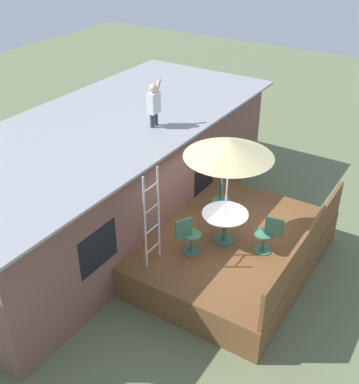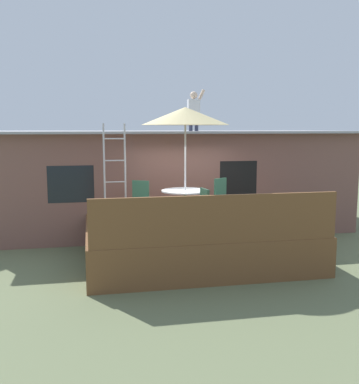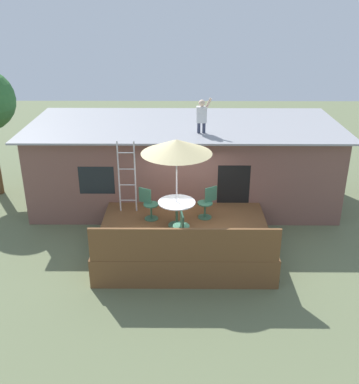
% 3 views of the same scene
% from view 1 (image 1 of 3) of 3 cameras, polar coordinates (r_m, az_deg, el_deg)
% --- Properties ---
extents(ground_plane, '(40.00, 40.00, 0.00)m').
position_cam_1_polar(ground_plane, '(11.79, 5.83, -8.40)').
color(ground_plane, '#66704C').
extents(house, '(10.50, 4.50, 2.81)m').
position_cam_1_polar(house, '(12.67, -8.42, 2.17)').
color(house, brown).
rests_on(house, ground).
extents(deck, '(4.74, 3.65, 0.80)m').
position_cam_1_polar(deck, '(11.54, 5.94, -6.87)').
color(deck, brown).
rests_on(deck, ground).
extents(deck_railing, '(4.64, 0.08, 0.90)m').
position_cam_1_polar(deck_railing, '(10.55, 14.83, -6.21)').
color(deck_railing, brown).
rests_on(deck_railing, deck).
extents(patio_table, '(1.04, 1.04, 0.74)m').
position_cam_1_polar(patio_table, '(10.83, 5.39, -3.23)').
color(patio_table, '#33664C').
rests_on(patio_table, deck).
extents(patio_umbrella, '(1.90, 1.90, 2.54)m').
position_cam_1_polar(patio_umbrella, '(9.95, 5.88, 5.19)').
color(patio_umbrella, silver).
rests_on(patio_umbrella, deck).
extents(step_ladder, '(0.52, 0.04, 2.20)m').
position_cam_1_polar(step_ladder, '(9.90, -3.28, -3.17)').
color(step_ladder, silver).
rests_on(step_ladder, deck).
extents(person_figure, '(0.47, 0.20, 1.11)m').
position_cam_1_polar(person_figure, '(11.58, -3.07, 10.58)').
color(person_figure, '#33384C').
rests_on(person_figure, house).
extents(patio_chair_left, '(0.58, 0.44, 0.92)m').
position_cam_1_polar(patio_chair_left, '(10.50, 1.10, -5.18)').
color(patio_chair_left, '#33664C').
rests_on(patio_chair_left, deck).
extents(patio_chair_right, '(0.57, 0.45, 0.92)m').
position_cam_1_polar(patio_chair_right, '(11.76, 4.96, -0.90)').
color(patio_chair_right, '#33664C').
rests_on(patio_chair_right, deck).
extents(patio_chair_near, '(0.44, 0.62, 0.92)m').
position_cam_1_polar(patio_chair_near, '(10.69, 10.36, -4.99)').
color(patio_chair_near, '#33664C').
rests_on(patio_chair_near, deck).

